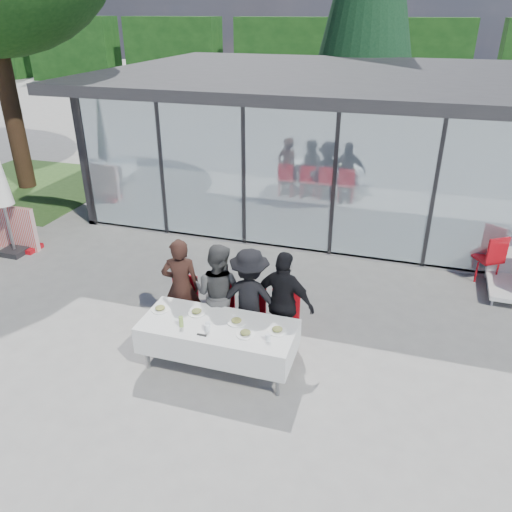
% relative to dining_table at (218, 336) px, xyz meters
% --- Properties ---
extents(ground, '(90.00, 90.00, 0.00)m').
position_rel_dining_table_xyz_m(ground, '(-0.09, 0.22, -0.54)').
color(ground, gray).
rests_on(ground, ground).
extents(pavilion, '(14.80, 8.80, 3.44)m').
position_rel_dining_table_xyz_m(pavilion, '(1.92, 8.38, 1.61)').
color(pavilion, gray).
rests_on(pavilion, ground).
extents(treeline, '(62.50, 2.00, 4.40)m').
position_rel_dining_table_xyz_m(treeline, '(-2.09, 28.22, 1.66)').
color(treeline, '#123611').
rests_on(treeline, ground).
extents(dining_table, '(2.26, 0.96, 0.75)m').
position_rel_dining_table_xyz_m(dining_table, '(0.00, 0.00, 0.00)').
color(dining_table, silver).
rests_on(dining_table, ground).
extents(diner_a, '(0.76, 0.76, 1.67)m').
position_rel_dining_table_xyz_m(diner_a, '(-0.90, 0.71, 0.30)').
color(diner_a, '#321C16').
rests_on(diner_a, ground).
extents(diner_chair_a, '(0.44, 0.44, 0.97)m').
position_rel_dining_table_xyz_m(diner_chair_a, '(-0.90, 0.75, -0.00)').
color(diner_chair_a, '#B20B14').
rests_on(diner_chair_a, ground).
extents(diner_b, '(0.88, 0.88, 1.66)m').
position_rel_dining_table_xyz_m(diner_b, '(-0.26, 0.71, 0.29)').
color(diner_b, '#484848').
rests_on(diner_b, ground).
extents(diner_chair_b, '(0.44, 0.44, 0.97)m').
position_rel_dining_table_xyz_m(diner_chair_b, '(-0.26, 0.75, -0.00)').
color(diner_chair_b, '#B20B14').
rests_on(diner_chair_b, ground).
extents(diner_c, '(1.17, 1.17, 1.64)m').
position_rel_dining_table_xyz_m(diner_c, '(0.26, 0.71, 0.28)').
color(diner_c, black).
rests_on(diner_c, ground).
extents(diner_chair_c, '(0.44, 0.44, 0.97)m').
position_rel_dining_table_xyz_m(diner_chair_c, '(0.26, 0.75, -0.00)').
color(diner_chair_c, '#B20B14').
rests_on(diner_chair_c, ground).
extents(diner_d, '(1.18, 1.18, 1.68)m').
position_rel_dining_table_xyz_m(diner_d, '(0.80, 0.71, 0.30)').
color(diner_d, black).
rests_on(diner_d, ground).
extents(diner_chair_d, '(0.44, 0.44, 0.97)m').
position_rel_dining_table_xyz_m(diner_chair_d, '(0.80, 0.75, -0.00)').
color(diner_chair_d, '#B20B14').
rests_on(diner_chair_d, ground).
extents(plate_a, '(0.27, 0.27, 0.07)m').
position_rel_dining_table_xyz_m(plate_a, '(-0.97, 0.10, 0.24)').
color(plate_a, white).
rests_on(plate_a, dining_table).
extents(plate_b, '(0.27, 0.27, 0.07)m').
position_rel_dining_table_xyz_m(plate_b, '(-0.40, 0.18, 0.24)').
color(plate_b, white).
rests_on(plate_b, dining_table).
extents(plate_c, '(0.27, 0.27, 0.07)m').
position_rel_dining_table_xyz_m(plate_c, '(0.24, 0.12, 0.24)').
color(plate_c, white).
rests_on(plate_c, dining_table).
extents(plate_d, '(0.27, 0.27, 0.07)m').
position_rel_dining_table_xyz_m(plate_d, '(0.87, 0.08, 0.24)').
color(plate_d, white).
rests_on(plate_d, dining_table).
extents(plate_extra, '(0.27, 0.27, 0.07)m').
position_rel_dining_table_xyz_m(plate_extra, '(0.46, -0.13, 0.24)').
color(plate_extra, white).
rests_on(plate_extra, dining_table).
extents(juice_bottle, '(0.06, 0.06, 0.16)m').
position_rel_dining_table_xyz_m(juice_bottle, '(-0.48, -0.20, 0.29)').
color(juice_bottle, '#83A846').
rests_on(juice_bottle, dining_table).
extents(drinking_glasses, '(0.97, 0.13, 0.10)m').
position_rel_dining_table_xyz_m(drinking_glasses, '(0.21, -0.17, 0.26)').
color(drinking_glasses, silver).
rests_on(drinking_glasses, dining_table).
extents(folded_eyeglasses, '(0.14, 0.03, 0.01)m').
position_rel_dining_table_xyz_m(folded_eyeglasses, '(-0.11, -0.32, 0.22)').
color(folded_eyeglasses, black).
rests_on(folded_eyeglasses, dining_table).
extents(spare_chair_b, '(0.61, 0.61, 0.97)m').
position_rel_dining_table_xyz_m(spare_chair_b, '(4.11, 4.01, -0.00)').
color(spare_chair_b, '#B20B14').
rests_on(spare_chair_b, ground).
extents(lounger, '(0.64, 1.35, 0.72)m').
position_rel_dining_table_xyz_m(lounger, '(4.37, 3.78, -0.28)').
color(lounger, white).
rests_on(lounger, ground).
extents(grass_patch, '(5.00, 5.00, 0.02)m').
position_rel_dining_table_xyz_m(grass_patch, '(-8.59, 6.22, -0.53)').
color(grass_patch, '#385926').
rests_on(grass_patch, ground).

